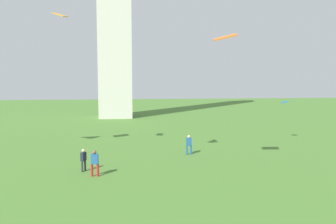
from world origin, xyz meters
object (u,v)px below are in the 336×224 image
person_0 (189,144)px  kite_flying_2 (225,37)px  person_2 (83,159)px  kite_flying_0 (285,102)px  person_1 (95,162)px  kite_flying_3 (60,15)px

person_0 → kite_flying_2: bearing=95.8°
person_2 → kite_flying_0: kite_flying_0 is taller
person_1 → person_2: 1.62m
kite_flying_2 → person_2: bearing=-176.4°
kite_flying_0 → kite_flying_2: bearing=-49.9°
person_2 → kite_flying_3: bearing=-128.6°
person_0 → kite_flying_3: (-10.47, 0.94, 10.64)m
person_1 → kite_flying_0: size_ratio=2.03×
person_2 → kite_flying_3: 12.01m
person_2 → kite_flying_0: (19.57, 8.72, 3.27)m
kite_flying_2 → person_1: bearing=-168.9°
kite_flying_0 → kite_flying_2: 15.92m
person_2 → kite_flying_2: (9.26, -2.38, 8.15)m
person_0 → kite_flying_0: kite_flying_0 is taller
person_0 → kite_flying_3: 14.96m
person_0 → kite_flying_2: size_ratio=1.03×
person_2 → kite_flying_0: bearing=142.3°
person_0 → person_1: (-7.47, -5.41, 0.03)m
person_1 → kite_flying_2: bearing=-0.2°
person_2 → kite_flying_3: size_ratio=1.10×
person_2 → kite_flying_3: (-2.13, 4.99, 10.71)m
person_1 → kite_flying_2: (8.39, -1.02, 8.05)m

